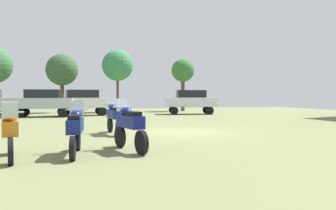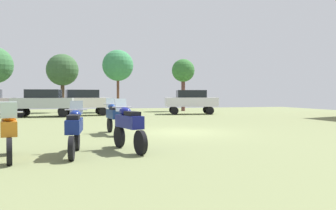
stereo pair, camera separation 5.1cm
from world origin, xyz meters
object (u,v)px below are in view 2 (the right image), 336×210
Objects in this scene: motorcycle_2 at (114,116)px; tree_3 at (118,66)px; motorcycle_7 at (129,125)px; tree_5 at (183,71)px; car_4 at (44,101)px; motorcycle_6 at (75,128)px; tree_1 at (62,70)px; car_1 at (82,101)px; motorcycle_1 at (9,131)px; car_3 at (191,100)px.

tree_3 is (2.23, 18.05, 3.62)m from motorcycle_2.
motorcycle_7 is (-0.00, -4.34, 0.01)m from motorcycle_2.
motorcycle_7 is at bearing -111.11° from tree_5.
motorcycle_6 is at bearing -165.49° from car_4.
motorcycle_7 is 23.07m from tree_1.
tree_3 reaches higher than tree_5.
tree_5 is at bearing 70.63° from motorcycle_6.
tree_5 is at bearing -69.32° from car_1.
tree_5 is (11.79, 23.14, 3.22)m from motorcycle_1.
motorcycle_7 is 0.42× the size of tree_5.
motorcycle_2 reaches higher than motorcycle_6.
motorcycle_7 reaches higher than motorcycle_6.
motorcycle_7 is at bearing -83.06° from tree_1.
car_1 is at bearing -72.42° from tree_1.
tree_5 is at bearing -58.31° from car_4.
motorcycle_1 is 5.81m from motorcycle_2.
car_4 is 6.65m from tree_1.
tree_1 reaches higher than car_1.
tree_1 is at bearing 82.17° from motorcycle_7.
motorcycle_7 is at bearing 166.00° from car_3.
car_3 is 11.60m from car_4.
tree_1 reaches higher than motorcycle_1.
tree_1 reaches higher than car_3.
motorcycle_6 is 0.38× the size of tree_3.
motorcycle_6 is 0.42× the size of tree_1.
car_4 is (-2.76, -0.72, 0.00)m from car_1.
car_4 is at bearing 100.39° from motorcycle_2.
car_3 is (8.83, -0.17, 0.00)m from car_1.
car_4 is 0.87× the size of tree_5.
tree_3 is (5.00, -0.30, 0.50)m from tree_1.
car_3 is at bearing -27.40° from tree_1.
car_3 is at bearing -100.34° from tree_5.
motorcycle_7 reaches higher than motorcycle_2.
motorcycle_7 is 18.91m from car_3.
tree_5 is (8.71, 18.22, 3.20)m from motorcycle_2.
car_4 is 8.91m from tree_3.
tree_3 is 6.49m from tree_5.
motorcycle_1 is 23.48m from tree_1.
motorcycle_1 is 20.86m from car_3.
car_3 is at bearing -43.08° from tree_3.
motorcycle_2 is 20.45m from tree_5.
tree_5 is at bearing -0.63° from tree_1.
car_1 reaches higher than motorcycle_7.
car_1 is at bearing 93.36° from motorcycle_6.
car_3 and car_4 have the same top height.
tree_5 is (6.47, 0.17, -0.41)m from tree_3.
motorcycle_1 is at bearing -170.77° from car_4.
motorcycle_2 is at bearing -132.33° from motorcycle_1.
tree_1 reaches higher than tree_5.
tree_3 reaches higher than motorcycle_7.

